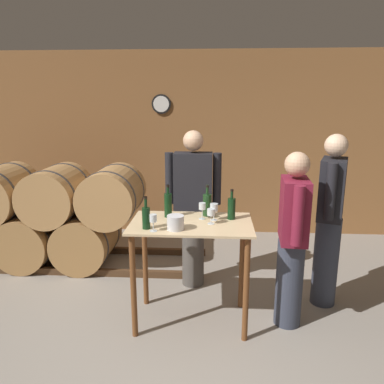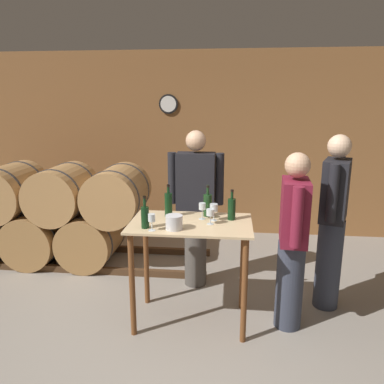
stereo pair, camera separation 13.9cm
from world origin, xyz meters
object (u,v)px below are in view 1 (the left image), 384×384
Objects in this scene: person_visitor_with_scarf at (193,206)px; wine_glass_near_left at (153,219)px; wine_bottle_left at (168,204)px; wine_glass_near_right at (211,213)px; wine_bottle_center at (207,204)px; wine_bottle_right at (232,208)px; wine_glass_far_side at (214,208)px; ice_bucket at (176,223)px; wine_glass_near_center at (202,207)px; person_host at (292,238)px; person_visitor_bearded at (330,218)px; wine_bottle_far_left at (146,217)px.

wine_glass_near_left is at bearing -105.37° from person_visitor_with_scarf.
wine_glass_near_right is (0.39, -0.18, -0.02)m from wine_bottle_left.
wine_bottle_right is at bearing -21.64° from wine_bottle_center.
wine_bottle_right is 1.81× the size of wine_glass_far_side.
ice_bucket is at bearing -139.72° from wine_glass_far_side.
wine_glass_near_center is 0.16m from wine_glass_near_right.
person_visitor_with_scarf reaches higher than person_host.
wine_bottle_center is at bearing 57.83° from ice_bucket.
wine_bottle_right is 1.85× the size of wine_glass_near_center.
wine_bottle_left is 1.03× the size of wine_bottle_center.
ice_bucket is (-0.25, -0.40, -0.05)m from wine_bottle_center.
person_visitor_with_scarf reaches higher than wine_bottle_left.
person_visitor_with_scarf reaches higher than wine_bottle_center.
person_host is (0.79, -0.09, -0.23)m from wine_glass_near_center.
person_host is (0.71, 0.04, -0.22)m from wine_glass_near_right.
wine_bottle_right is at bearing -163.82° from person_visitor_bearded.
person_visitor_with_scarf is (-0.22, 0.65, -0.17)m from wine_glass_far_side.
wine_bottle_far_left is 0.95× the size of wine_bottle_center.
wine_bottle_right is 0.23m from wine_glass_near_right.
ice_bucket is at bearing -73.10° from wine_bottle_left.
wine_glass_near_right is 0.08× the size of person_visitor_bearded.
wine_bottle_right is at bearing 3.26° from wine_glass_near_center.
wine_bottle_left reaches higher than wine_glass_near_right.
wine_bottle_center is 1.90× the size of wine_glass_far_side.
wine_glass_far_side is 0.71m from person_visitor_with_scarf.
wine_bottle_center is 2.06× the size of ice_bucket.
person_host is 0.58m from person_visitor_bearded.
wine_glass_far_side is at bearing -163.84° from person_visitor_bearded.
wine_glass_near_center is (0.38, 0.35, 0.01)m from wine_glass_near_left.
wine_bottle_left reaches higher than wine_glass_near_left.
person_host is 1.16m from person_visitor_with_scarf.
wine_glass_near_left is 1.22m from person_host.
wine_bottle_left is 2.22× the size of wine_glass_near_right.
ice_bucket is (0.25, -0.01, -0.04)m from wine_bottle_far_left.
wine_glass_near_center is at bearing -8.17° from wine_bottle_left.
person_host is at bearing 3.16° from wine_glass_near_right.
person_host reaches higher than wine_glass_near_center.
person_visitor_bearded is at bearing 16.16° from wine_glass_far_side.
wine_bottle_far_left reaches higher than ice_bucket.
person_visitor_with_scarf is (0.19, 0.57, -0.18)m from wine_bottle_left.
person_visitor_bearded reaches higher than wine_bottle_left.
wine_glass_near_center is 1.11× the size of wine_glass_near_right.
wine_glass_far_side reaches higher than wine_glass_near_left.
wine_glass_near_right is 0.75m from person_host.
person_host is at bearing 11.41° from ice_bucket.
wine_glass_near_left is at bearing -133.40° from wine_bottle_center.
person_host reaches higher than wine_bottle_center.
wine_bottle_left is at bearing -108.67° from person_visitor_with_scarf.
person_visitor_with_scarf is (0.27, 0.97, -0.16)m from wine_glass_near_left.
wine_glass_near_left reaches higher than wine_glass_near_right.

